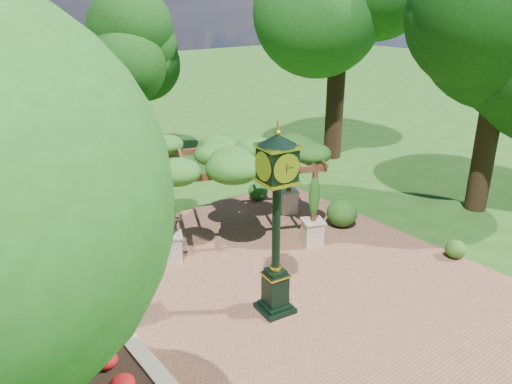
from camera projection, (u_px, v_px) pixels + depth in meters
ground at (316, 300)px, 12.70m from camera, size 120.00×120.00×0.00m
brick_plaza at (290, 283)px, 13.44m from camera, size 10.00×12.00×0.04m
border_wall at (140, 357)px, 10.38m from camera, size 0.35×5.00×0.40m
flower_bed at (98, 377)px, 9.88m from camera, size 1.50×5.00×0.36m
pedestal_clock at (277, 210)px, 11.28m from camera, size 1.00×1.00×4.54m
pergola at (235, 159)px, 15.32m from camera, size 5.84×4.89×3.15m
sundial at (141, 199)px, 18.04m from camera, size 0.67×0.67×0.98m
shrub_front at (456, 249)px, 14.65m from camera, size 0.73×0.73×0.54m
shrub_mid at (342, 213)px, 16.65m from camera, size 1.23×1.23×0.93m
shrub_back at (258, 191)px, 18.91m from camera, size 0.76×0.76×0.67m
tree_north at (125, 53)px, 21.64m from camera, size 3.49×3.49×7.32m
tree_east_near at (506, 27)px, 16.01m from camera, size 5.01×5.01×9.23m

